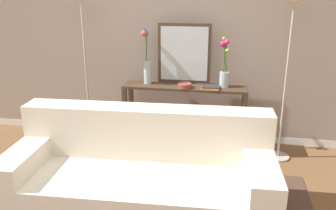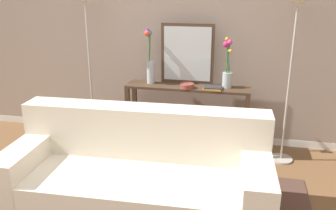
{
  "view_description": "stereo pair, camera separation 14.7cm",
  "coord_description": "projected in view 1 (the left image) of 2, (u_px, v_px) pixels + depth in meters",
  "views": [
    {
      "loc": [
        0.75,
        -2.09,
        1.87
      ],
      "look_at": [
        0.19,
        1.12,
        0.78
      ],
      "focal_mm": 37.7,
      "sensor_mm": 36.0,
      "label": 1
    },
    {
      "loc": [
        0.89,
        -2.06,
        1.87
      ],
      "look_at": [
        0.19,
        1.12,
        0.78
      ],
      "focal_mm": 37.7,
      "sensor_mm": 36.0,
      "label": 2
    }
  ],
  "objects": [
    {
      "name": "floor_lamp_left",
      "position": [
        83.0,
        29.0,
        4.0
      ],
      "size": [
        0.28,
        0.28,
        1.8
      ],
      "color": "#B7B2A8",
      "rests_on": "ground"
    },
    {
      "name": "book_stack",
      "position": [
        210.0,
        87.0,
        3.94
      ],
      "size": [
        0.21,
        0.17,
        0.03
      ],
      "color": "#B77F33",
      "rests_on": "console_table"
    },
    {
      "name": "book_row_under_console",
      "position": [
        146.0,
        141.0,
        4.38
      ],
      "size": [
        0.24,
        0.17,
        0.13
      ],
      "color": "maroon",
      "rests_on": "ground"
    },
    {
      "name": "vase_tall_flowers",
      "position": [
        147.0,
        62.0,
        4.09
      ],
      "size": [
        0.11,
        0.11,
        0.63
      ],
      "color": "silver",
      "rests_on": "console_table"
    },
    {
      "name": "back_wall",
      "position": [
        169.0,
        23.0,
        4.27
      ],
      "size": [
        12.0,
        0.15,
        2.93
      ],
      "color": "white",
      "rests_on": "ground"
    },
    {
      "name": "floor_lamp_right",
      "position": [
        291.0,
        36.0,
        3.63
      ],
      "size": [
        0.28,
        0.28,
        1.77
      ],
      "color": "#B7B2A8",
      "rests_on": "ground"
    },
    {
      "name": "console_table",
      "position": [
        185.0,
        106.0,
        4.15
      ],
      "size": [
        1.43,
        0.32,
        0.79
      ],
      "color": "#473323",
      "rests_on": "ground"
    },
    {
      "name": "couch",
      "position": [
        142.0,
        179.0,
        3.0
      ],
      "size": [
        2.22,
        0.97,
        0.88
      ],
      "color": "beige",
      "rests_on": "ground"
    },
    {
      "name": "vase_short_flowers",
      "position": [
        225.0,
        69.0,
        3.96
      ],
      "size": [
        0.12,
        0.12,
        0.56
      ],
      "color": "silver",
      "rests_on": "console_table"
    },
    {
      "name": "wall_mirror",
      "position": [
        184.0,
        54.0,
        4.09
      ],
      "size": [
        0.62,
        0.02,
        0.69
      ],
      "color": "#473323",
      "rests_on": "console_table"
    },
    {
      "name": "fruit_bowl",
      "position": [
        185.0,
        86.0,
        3.98
      ],
      "size": [
        0.16,
        0.16,
        0.05
      ],
      "color": "brown",
      "rests_on": "console_table"
    }
  ]
}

